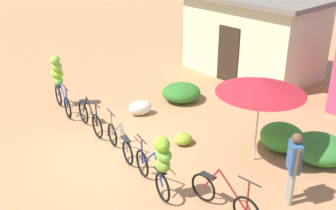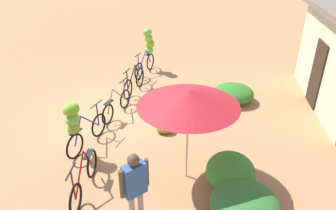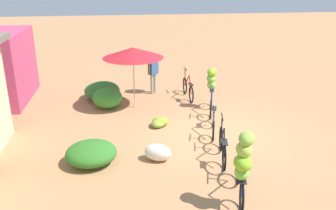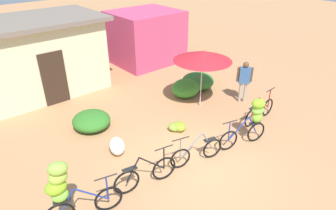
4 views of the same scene
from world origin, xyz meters
TOP-DOWN VIEW (x-y plane):
  - ground_plane at (0.00, 0.00)m, footprint 60.00×60.00m
  - hedge_bush_front_left at (-1.37, 3.39)m, footprint 1.21×1.28m
  - hedge_bush_front_right at (2.59, 3.10)m, footprint 1.14×1.04m
  - hedge_bush_mid at (3.49, 3.33)m, footprint 1.36×1.31m
  - market_umbrella at (2.43, 2.16)m, footprint 2.05×2.05m
  - bicycle_leftmost at (-3.50, 0.24)m, footprint 1.66×0.55m
  - bicycle_near_pile at (-1.60, 0.10)m, footprint 1.66×0.36m
  - bicycle_center_loaded at (-0.00, -0.07)m, footprint 1.58×0.45m
  - bicycle_by_shop at (1.92, -0.45)m, footprint 1.61×0.57m
  - bicycle_rightmost at (3.20, 0.12)m, footprint 1.70×0.16m
  - banana_pile_on_ground at (0.68, 1.47)m, footprint 0.63×0.64m
  - produce_sack at (-1.43, 1.73)m, footprint 0.68×0.82m
  - person_vendor at (3.90, 1.37)m, footprint 0.43×0.44m

SIDE VIEW (x-z plane):
  - ground_plane at x=0.00m, z-range 0.00..0.00m
  - banana_pile_on_ground at x=0.68m, z-range -0.01..0.27m
  - produce_sack at x=-1.43m, z-range 0.00..0.44m
  - hedge_bush_front_left at x=-1.37m, z-range 0.00..0.55m
  - hedge_bush_mid at x=3.49m, z-range 0.00..0.64m
  - bicycle_center_loaded at x=0.00m, z-range -0.14..0.81m
  - hedge_bush_front_right at x=2.59m, z-range 0.00..0.69m
  - bicycle_rightmost at x=3.20m, z-range -0.15..0.86m
  - bicycle_near_pile at x=-1.60m, z-range -0.13..0.86m
  - bicycle_by_shop at x=1.92m, z-range 0.13..1.58m
  - person_vendor at x=3.90m, z-range 0.18..1.78m
  - bicycle_leftmost at x=-3.50m, z-range 0.15..1.83m
  - market_umbrella at x=2.43m, z-range 0.89..3.02m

